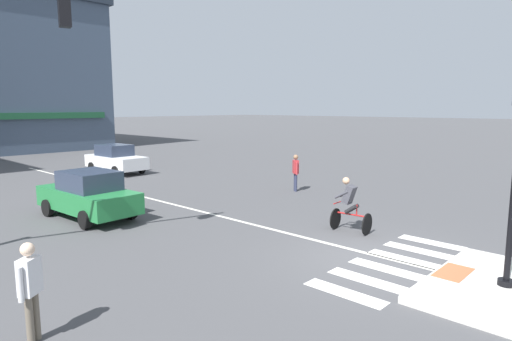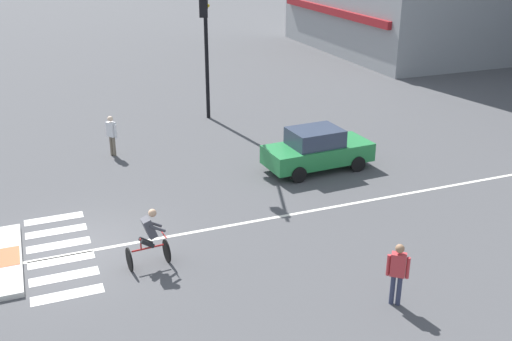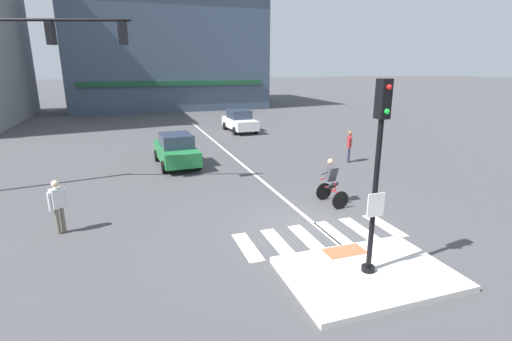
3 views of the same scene
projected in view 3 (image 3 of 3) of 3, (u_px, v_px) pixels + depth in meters
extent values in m
plane|color=#474749|center=(313.00, 230.00, 11.69)|extent=(300.00, 300.00, 0.00)
cube|color=beige|center=(368.00, 273.00, 9.08)|extent=(4.00, 2.78, 0.15)
cube|color=#DB5B38|center=(345.00, 251.00, 10.01)|extent=(1.10, 0.60, 0.01)
cylinder|color=black|center=(368.00, 268.00, 9.05)|extent=(0.32, 0.32, 0.12)
cylinder|color=black|center=(374.00, 197.00, 8.55)|extent=(0.12, 0.12, 3.54)
cube|color=white|center=(376.00, 205.00, 8.53)|extent=(0.44, 0.03, 0.56)
cube|color=black|center=(383.00, 99.00, 7.96)|extent=(0.24, 0.28, 0.84)
sphere|color=red|center=(389.00, 87.00, 7.75)|extent=(0.12, 0.12, 0.12)
sphere|color=green|center=(387.00, 112.00, 7.89)|extent=(0.12, 0.12, 0.12)
cube|color=silver|center=(247.00, 247.00, 10.58)|extent=(0.44, 1.80, 0.01)
cube|color=silver|center=(278.00, 242.00, 10.86)|extent=(0.44, 1.80, 0.01)
cube|color=silver|center=(306.00, 237.00, 11.15)|extent=(0.44, 1.80, 0.01)
cube|color=silver|center=(333.00, 233.00, 11.43)|extent=(0.44, 1.80, 0.01)
cube|color=silver|center=(359.00, 229.00, 11.72)|extent=(0.44, 1.80, 0.01)
cube|color=silver|center=(384.00, 225.00, 12.00)|extent=(0.44, 1.80, 0.01)
cube|color=silver|center=(234.00, 157.00, 20.88)|extent=(0.14, 28.00, 0.01)
cylinder|color=black|center=(40.00, 20.00, 13.40)|extent=(6.19, 2.04, 0.11)
cube|color=black|center=(51.00, 33.00, 13.53)|extent=(0.34, 0.36, 0.80)
sphere|color=gold|center=(53.00, 34.00, 13.69)|extent=(0.12, 0.12, 0.12)
cube|color=black|center=(123.00, 33.00, 13.59)|extent=(0.34, 0.36, 0.80)
sphere|color=gold|center=(124.00, 34.00, 13.76)|extent=(0.12, 0.12, 0.12)
cube|color=#3D4C60|center=(165.00, 54.00, 47.57)|extent=(21.62, 18.08, 12.78)
cube|color=#194C2D|center=(175.00, 83.00, 40.07)|extent=(19.46, 0.30, 0.50)
cube|color=#237A3D|center=(176.00, 153.00, 19.09)|extent=(1.92, 4.19, 0.70)
cube|color=#2D384C|center=(176.00, 140.00, 18.77)|extent=(1.58, 1.98, 0.64)
cylinder|color=black|center=(157.00, 156.00, 20.02)|extent=(0.21, 0.61, 0.60)
cylinder|color=black|center=(188.00, 153.00, 20.62)|extent=(0.21, 0.61, 0.60)
cylinder|color=black|center=(164.00, 167.00, 17.75)|extent=(0.21, 0.61, 0.60)
cylinder|color=black|center=(199.00, 164.00, 18.34)|extent=(0.21, 0.61, 0.60)
cube|color=white|center=(240.00, 123.00, 28.91)|extent=(1.86, 4.16, 0.70)
cube|color=#2D384C|center=(239.00, 114.00, 28.86)|extent=(1.55, 1.96, 0.64)
cylinder|color=black|center=(256.00, 130.00, 28.15)|extent=(0.20, 0.61, 0.60)
cylinder|color=black|center=(235.00, 131.00, 27.57)|extent=(0.20, 0.61, 0.60)
cylinder|color=black|center=(245.00, 125.00, 30.44)|extent=(0.20, 0.61, 0.60)
cylinder|color=black|center=(225.00, 126.00, 29.86)|extent=(0.20, 0.61, 0.60)
cylinder|color=black|center=(324.00, 191.00, 14.21)|extent=(0.66, 0.09, 0.66)
cylinder|color=black|center=(340.00, 200.00, 13.28)|extent=(0.66, 0.09, 0.66)
cylinder|color=#B21E1E|center=(332.00, 190.00, 13.68)|extent=(0.12, 0.89, 0.05)
cylinder|color=#B21E1E|center=(335.00, 187.00, 13.48)|extent=(0.04, 0.04, 0.30)
cylinder|color=#B21E1E|center=(325.00, 179.00, 14.02)|extent=(0.44, 0.07, 0.04)
cylinder|color=black|center=(331.00, 186.00, 13.59)|extent=(0.15, 0.40, 0.33)
cylinder|color=black|center=(335.00, 185.00, 13.65)|extent=(0.15, 0.40, 0.33)
cube|color=#3F3F47|center=(332.00, 173.00, 13.59)|extent=(0.37, 0.41, 0.60)
sphere|color=tan|center=(330.00, 162.00, 13.59)|extent=(0.22, 0.22, 0.22)
cylinder|color=#3F3F47|center=(325.00, 173.00, 13.69)|extent=(0.12, 0.46, 0.31)
cylinder|color=#3F3F47|center=(333.00, 172.00, 13.81)|extent=(0.12, 0.46, 0.31)
cylinder|color=#6B6051|center=(58.00, 221.00, 11.29)|extent=(0.12, 0.12, 0.82)
cylinder|color=#6B6051|center=(63.00, 219.00, 11.42)|extent=(0.12, 0.12, 0.82)
cube|color=silver|center=(57.00, 198.00, 11.17)|extent=(0.42, 0.39, 0.60)
cylinder|color=silver|center=(49.00, 202.00, 11.00)|extent=(0.09, 0.09, 0.56)
cylinder|color=silver|center=(65.00, 198.00, 11.36)|extent=(0.09, 0.09, 0.56)
sphere|color=beige|center=(55.00, 184.00, 11.05)|extent=(0.22, 0.22, 0.22)
cylinder|color=#2D334C|center=(348.00, 155.00, 19.69)|extent=(0.12, 0.12, 0.82)
cylinder|color=#2D334C|center=(349.00, 154.00, 19.84)|extent=(0.12, 0.12, 0.82)
cube|color=#B73338|center=(350.00, 141.00, 19.57)|extent=(0.40, 0.42, 0.60)
cylinder|color=#B73338|center=(349.00, 143.00, 19.38)|extent=(0.09, 0.09, 0.56)
cylinder|color=#B73338|center=(350.00, 141.00, 19.80)|extent=(0.09, 0.09, 0.56)
sphere|color=#936B4C|center=(350.00, 133.00, 19.46)|extent=(0.22, 0.22, 0.22)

